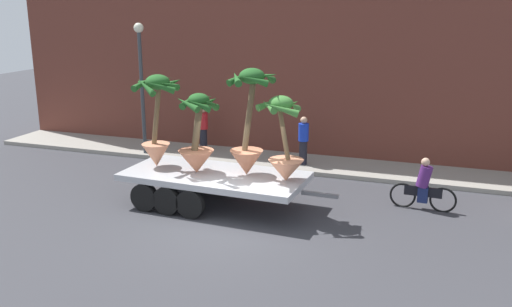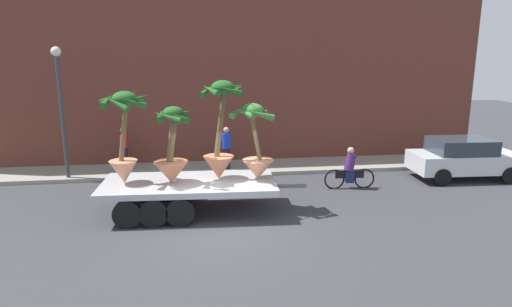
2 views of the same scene
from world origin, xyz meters
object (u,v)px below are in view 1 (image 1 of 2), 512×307
(potted_palm_middle, at_px, (197,142))
(cyclist, at_px, (423,187))
(pedestrian_far_left, at_px, (303,140))
(potted_palm_extra, at_px, (157,121))
(pedestrian_near_gate, at_px, (203,128))
(flatbed_trailer, at_px, (207,180))
(potted_palm_rear, at_px, (249,130))
(street_lamp, at_px, (141,72))
(potted_palm_front, at_px, (284,145))

(potted_palm_middle, relative_size, cyclist, 1.24)
(potted_palm_middle, xyz_separation_m, pedestrian_far_left, (1.91, 4.59, -0.83))
(potted_palm_extra, xyz_separation_m, pedestrian_near_gate, (-0.83, 4.98, -1.30))
(potted_palm_extra, bearing_deg, potted_palm_middle, -8.53)
(potted_palm_middle, distance_m, potted_palm_extra, 1.46)
(flatbed_trailer, height_order, pedestrian_far_left, pedestrian_far_left)
(flatbed_trailer, xyz_separation_m, potted_palm_rear, (1.22, 0.16, 1.52))
(potted_palm_extra, bearing_deg, cyclist, 12.01)
(potted_palm_middle, xyz_separation_m, cyclist, (6.12, 1.80, -1.21))
(potted_palm_rear, distance_m, street_lamp, 6.82)
(potted_palm_rear, bearing_deg, flatbed_trailer, -172.52)
(flatbed_trailer, xyz_separation_m, potted_palm_middle, (-0.22, -0.14, 1.12))
(potted_palm_front, height_order, potted_palm_extra, potted_palm_extra)
(pedestrian_far_left, bearing_deg, cyclist, -33.58)
(potted_palm_middle, xyz_separation_m, potted_palm_extra, (-1.37, 0.21, 0.47))
(potted_palm_front, distance_m, street_lamp, 7.85)
(potted_palm_middle, relative_size, potted_palm_front, 0.98)
(potted_palm_rear, height_order, potted_palm_middle, potted_palm_rear)
(potted_palm_front, xyz_separation_m, cyclist, (3.61, 1.67, -1.30))
(flatbed_trailer, bearing_deg, potted_palm_rear, 7.48)
(cyclist, bearing_deg, flatbed_trailer, -164.29)
(flatbed_trailer, height_order, potted_palm_middle, potted_palm_middle)
(potted_palm_middle, xyz_separation_m, potted_palm_front, (2.50, 0.12, 0.09))
(potted_palm_middle, bearing_deg, potted_palm_extra, 171.47)
(cyclist, relative_size, pedestrian_far_left, 1.08)
(pedestrian_near_gate, height_order, street_lamp, street_lamp)
(potted_palm_front, distance_m, potted_palm_extra, 3.89)
(potted_palm_front, height_order, street_lamp, street_lamp)
(street_lamp, bearing_deg, potted_palm_extra, -54.54)
(flatbed_trailer, height_order, pedestrian_near_gate, pedestrian_near_gate)
(potted_palm_extra, bearing_deg, potted_palm_front, -1.21)
(flatbed_trailer, relative_size, street_lamp, 1.29)
(potted_palm_front, bearing_deg, potted_palm_rear, 170.67)
(potted_palm_middle, height_order, cyclist, potted_palm_middle)
(flatbed_trailer, relative_size, pedestrian_near_gate, 3.64)
(pedestrian_near_gate, bearing_deg, pedestrian_far_left, -8.23)
(flatbed_trailer, distance_m, potted_palm_rear, 1.96)
(cyclist, distance_m, pedestrian_far_left, 5.06)
(potted_palm_extra, xyz_separation_m, pedestrian_far_left, (3.28, 4.38, -1.30))
(potted_palm_rear, bearing_deg, cyclist, 17.77)
(potted_palm_rear, height_order, cyclist, potted_palm_rear)
(potted_palm_rear, xyz_separation_m, street_lamp, (-5.58, 3.81, 0.95))
(potted_palm_front, bearing_deg, flatbed_trailer, 179.66)
(pedestrian_near_gate, xyz_separation_m, street_lamp, (-1.94, -1.08, 2.19))
(pedestrian_near_gate, bearing_deg, flatbed_trailer, -64.42)
(cyclist, height_order, street_lamp, street_lamp)
(flatbed_trailer, relative_size, pedestrian_far_left, 3.64)
(cyclist, height_order, pedestrian_far_left, pedestrian_far_left)
(potted_palm_rear, height_order, street_lamp, street_lamp)
(potted_palm_rear, xyz_separation_m, potted_palm_front, (1.06, -0.17, -0.31))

